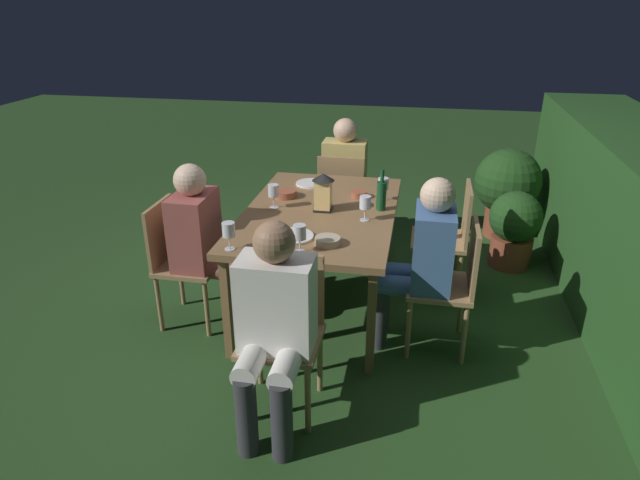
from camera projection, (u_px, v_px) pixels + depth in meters
ground_plane at (320, 304)px, 4.13m from camera, size 16.00×16.00×0.00m
dining_table at (320, 218)px, 3.84m from camera, size 1.63×1.03×0.75m
chair_head_far at (284, 326)px, 2.98m from camera, size 0.40×0.42×0.87m
person_in_cream at (274, 321)px, 2.74m from camera, size 0.48×0.38×1.15m
chair_side_right_b at (451, 280)px, 3.45m from camera, size 0.42×0.40×0.87m
person_in_blue at (422, 256)px, 3.42m from camera, size 0.38×0.47×1.15m
chair_side_left_b at (180, 257)px, 3.75m from camera, size 0.42×0.40×0.87m
person_in_rust at (205, 239)px, 3.66m from camera, size 0.38×0.47×1.15m
chair_side_right_a at (448, 235)px, 4.10m from camera, size 0.42×0.40×0.87m
chair_head_near at (342, 196)px, 4.88m from camera, size 0.40×0.42×0.87m
person_in_mustard at (345, 173)px, 4.99m from camera, size 0.48×0.38×1.15m
lantern_centerpiece at (323, 190)px, 3.76m from camera, size 0.15×0.15×0.27m
green_bottle_on_table at (381, 195)px, 3.79m from camera, size 0.07×0.07×0.29m
wine_glass_a at (300, 233)px, 3.16m from camera, size 0.08×0.08×0.17m
wine_glass_b at (273, 192)px, 3.82m from camera, size 0.08×0.08×0.17m
wine_glass_c at (383, 185)px, 3.96m from camera, size 0.08×0.08×0.17m
wine_glass_d at (365, 204)px, 3.61m from camera, size 0.08×0.08×0.17m
wine_glass_e at (229, 231)px, 3.19m from camera, size 0.08×0.08×0.17m
plate_a at (311, 183)px, 4.34m from camera, size 0.24×0.24×0.01m
plate_b at (293, 236)px, 3.40m from camera, size 0.26×0.26×0.01m
bowl_olives at (359, 194)px, 4.05m from camera, size 0.12×0.12×0.05m
bowl_bread at (285, 193)px, 4.06m from camera, size 0.17×0.17×0.05m
bowl_salad at (328, 241)px, 3.29m from camera, size 0.15×0.15×0.05m
potted_plant_by_hedge at (507, 186)px, 5.11m from camera, size 0.60×0.60×0.85m
potted_plant_corner at (514, 227)px, 4.58m from camera, size 0.43×0.43×0.66m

